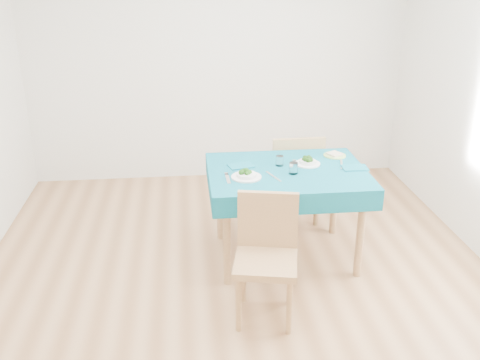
{
  "coord_description": "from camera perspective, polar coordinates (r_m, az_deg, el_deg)",
  "views": [
    {
      "loc": [
        -0.37,
        -3.4,
        2.26
      ],
      "look_at": [
        0.0,
        0.0,
        0.85
      ],
      "focal_mm": 40.0,
      "sensor_mm": 36.0,
      "label": 1
    }
  ],
  "objects": [
    {
      "name": "table",
      "position": [
        4.3,
        4.9,
        -3.64
      ],
      "size": [
        1.21,
        0.92,
        0.76
      ],
      "primitive_type": "cube",
      "color": "#095568",
      "rests_on": "ground"
    },
    {
      "name": "fork_far",
      "position": [
        4.27,
        6.5,
        1.69
      ],
      "size": [
        0.09,
        0.19,
        0.0
      ],
      "primitive_type": "cube",
      "rotation": [
        0.0,
        0.0,
        0.36
      ],
      "color": "silver",
      "rests_on": "table"
    },
    {
      "name": "tumbler_side",
      "position": [
        4.07,
        5.72,
        1.26
      ],
      "size": [
        0.07,
        0.07,
        0.09
      ],
      "primitive_type": "cylinder",
      "color": "white",
      "rests_on": "table"
    },
    {
      "name": "bread_slice",
      "position": [
        4.5,
        10.07,
        2.76
      ],
      "size": [
        0.14,
        0.14,
        0.02
      ],
      "primitive_type": "cube",
      "rotation": [
        0.0,
        0.0,
        0.52
      ],
      "color": "beige",
      "rests_on": "side_plate"
    },
    {
      "name": "tumbler_center",
      "position": [
        4.22,
        4.25,
        2.07
      ],
      "size": [
        0.06,
        0.06,
        0.08
      ],
      "primitive_type": "cylinder",
      "color": "white",
      "rests_on": "table"
    },
    {
      "name": "knife_near",
      "position": [
        4.01,
        3.6,
        0.37
      ],
      "size": [
        0.09,
        0.22,
        0.0
      ],
      "primitive_type": "cube",
      "rotation": [
        0.0,
        0.0,
        0.34
      ],
      "color": "silver",
      "rests_on": "table"
    },
    {
      "name": "chair_near",
      "position": [
        3.5,
        2.79,
        -7.64
      ],
      "size": [
        0.49,
        0.52,
        1.02
      ],
      "primitive_type": "cube",
      "rotation": [
        0.0,
        0.0,
        -0.21
      ],
      "color": "#9A7348",
      "rests_on": "ground"
    },
    {
      "name": "bowl_near",
      "position": [
        3.97,
        0.69,
        0.7
      ],
      "size": [
        0.23,
        0.23,
        0.07
      ],
      "primitive_type": null,
      "color": "white",
      "rests_on": "table"
    },
    {
      "name": "napkin_far",
      "position": [
        4.26,
        12.16,
        1.28
      ],
      "size": [
        0.2,
        0.14,
        0.01
      ],
      "primitive_type": "cube",
      "rotation": [
        0.0,
        0.0,
        -0.04
      ],
      "color": "#0D5F73",
      "rests_on": "table"
    },
    {
      "name": "fork_near",
      "position": [
        3.97,
        -1.31,
        0.16
      ],
      "size": [
        0.03,
        0.2,
        0.0
      ],
      "primitive_type": "cube",
      "rotation": [
        0.0,
        0.0,
        0.02
      ],
      "color": "silver",
      "rests_on": "table"
    },
    {
      "name": "chair_far",
      "position": [
        4.89,
        5.64,
        2.1
      ],
      "size": [
        0.47,
        0.51,
        1.15
      ],
      "primitive_type": "cube",
      "rotation": [
        0.0,
        0.0,
        3.17
      ],
      "color": "#9A7348",
      "rests_on": "ground"
    },
    {
      "name": "napkin_near",
      "position": [
        4.2,
        0.1,
        1.52
      ],
      "size": [
        0.22,
        0.17,
        0.01
      ],
      "primitive_type": "cube",
      "rotation": [
        0.0,
        0.0,
        0.25
      ],
      "color": "#0D5F73",
      "rests_on": "table"
    },
    {
      "name": "side_plate",
      "position": [
        4.5,
        10.06,
        2.61
      ],
      "size": [
        0.18,
        0.18,
        0.01
      ],
      "primitive_type": "cylinder",
      "color": "#97CA62",
      "rests_on": "table"
    },
    {
      "name": "room_shell",
      "position": [
        3.54,
        0.0,
        7.47
      ],
      "size": [
        4.02,
        4.52,
        2.73
      ],
      "color": "#8E603B",
      "rests_on": "ground"
    },
    {
      "name": "knife_far",
      "position": [
        4.32,
        10.78,
        1.64
      ],
      "size": [
        0.07,
        0.21,
        0.0
      ],
      "primitive_type": "cube",
      "rotation": [
        0.0,
        0.0,
        -0.25
      ],
      "color": "silver",
      "rests_on": "table"
    },
    {
      "name": "bowl_far",
      "position": [
        4.27,
        7.23,
        2.04
      ],
      "size": [
        0.2,
        0.2,
        0.06
      ],
      "primitive_type": null,
      "color": "white",
      "rests_on": "table"
    }
  ]
}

